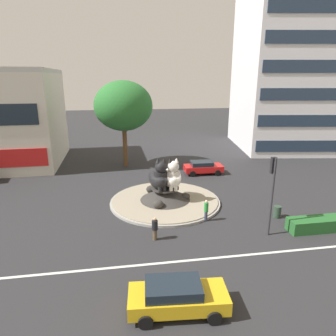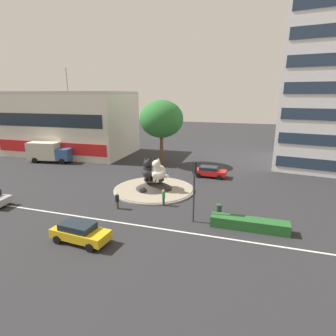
{
  "view_description": "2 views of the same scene",
  "coord_description": "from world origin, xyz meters",
  "px_view_note": "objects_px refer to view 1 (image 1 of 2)",
  "views": [
    {
      "loc": [
        -3.47,
        -22.98,
        9.99
      ],
      "look_at": [
        0.37,
        0.8,
        2.76
      ],
      "focal_mm": 31.87,
      "sensor_mm": 36.0,
      "label": 1
    },
    {
      "loc": [
        10.31,
        -27.6,
        10.62
      ],
      "look_at": [
        1.65,
        0.06,
        2.76
      ],
      "focal_mm": 29.09,
      "sensor_mm": 36.0,
      "label": 2
    }
  ],
  "objects_px": {
    "pedestrian_green_shirt": "(206,210)",
    "office_tower": "(299,56)",
    "litter_bin": "(277,212)",
    "broadleaf_tree_behind_island": "(123,106)",
    "cat_statue_black": "(159,177)",
    "sedan_on_far_lane": "(203,167)",
    "cat_statue_white": "(172,176)",
    "pedestrian_black_shirt": "(155,228)",
    "traffic_light_mast": "(273,182)",
    "hatchback_near_shophouse": "(177,296)"
  },
  "relations": [
    {
      "from": "cat_statue_black",
      "to": "sedan_on_far_lane",
      "type": "bearing_deg",
      "value": 128.65
    },
    {
      "from": "office_tower",
      "to": "pedestrian_green_shirt",
      "type": "bearing_deg",
      "value": -122.65
    },
    {
      "from": "broadleaf_tree_behind_island",
      "to": "pedestrian_black_shirt",
      "type": "distance_m",
      "value": 18.62
    },
    {
      "from": "office_tower",
      "to": "sedan_on_far_lane",
      "type": "relative_size",
      "value": 6.23
    },
    {
      "from": "cat_statue_white",
      "to": "pedestrian_black_shirt",
      "type": "bearing_deg",
      "value": -17.7
    },
    {
      "from": "traffic_light_mast",
      "to": "office_tower",
      "type": "distance_m",
      "value": 31.24
    },
    {
      "from": "pedestrian_green_shirt",
      "to": "cat_statue_white",
      "type": "bearing_deg",
      "value": -85.16
    },
    {
      "from": "broadleaf_tree_behind_island",
      "to": "pedestrian_black_shirt",
      "type": "xyz_separation_m",
      "value": [
        1.42,
        -17.49,
        -6.22
      ]
    },
    {
      "from": "pedestrian_black_shirt",
      "to": "pedestrian_green_shirt",
      "type": "relative_size",
      "value": 0.96
    },
    {
      "from": "pedestrian_green_shirt",
      "to": "hatchback_near_shophouse",
      "type": "bearing_deg",
      "value": 44.19
    },
    {
      "from": "office_tower",
      "to": "broadleaf_tree_behind_island",
      "type": "bearing_deg",
      "value": -155.71
    },
    {
      "from": "traffic_light_mast",
      "to": "litter_bin",
      "type": "relative_size",
      "value": 5.88
    },
    {
      "from": "traffic_light_mast",
      "to": "broadleaf_tree_behind_island",
      "type": "height_order",
      "value": "broadleaf_tree_behind_island"
    },
    {
      "from": "traffic_light_mast",
      "to": "office_tower",
      "type": "relative_size",
      "value": 0.2
    },
    {
      "from": "cat_statue_black",
      "to": "pedestrian_black_shirt",
      "type": "bearing_deg",
      "value": -23.05
    },
    {
      "from": "traffic_light_mast",
      "to": "pedestrian_black_shirt",
      "type": "xyz_separation_m",
      "value": [
        -7.53,
        0.45,
        -2.86
      ]
    },
    {
      "from": "office_tower",
      "to": "litter_bin",
      "type": "distance_m",
      "value": 29.72
    },
    {
      "from": "pedestrian_black_shirt",
      "to": "traffic_light_mast",
      "type": "bearing_deg",
      "value": 1.68
    },
    {
      "from": "cat_statue_white",
      "to": "hatchback_near_shophouse",
      "type": "relative_size",
      "value": 0.59
    },
    {
      "from": "broadleaf_tree_behind_island",
      "to": "litter_bin",
      "type": "relative_size",
      "value": 10.96
    },
    {
      "from": "broadleaf_tree_behind_island",
      "to": "pedestrian_black_shirt",
      "type": "bearing_deg",
      "value": -85.34
    },
    {
      "from": "litter_bin",
      "to": "broadleaf_tree_behind_island",
      "type": "bearing_deg",
      "value": 124.58
    },
    {
      "from": "cat_statue_white",
      "to": "office_tower",
      "type": "height_order",
      "value": "office_tower"
    },
    {
      "from": "office_tower",
      "to": "hatchback_near_shophouse",
      "type": "xyz_separation_m",
      "value": [
        -23.45,
        -30.9,
        -12.27
      ]
    },
    {
      "from": "cat_statue_black",
      "to": "pedestrian_black_shirt",
      "type": "height_order",
      "value": "cat_statue_black"
    },
    {
      "from": "sedan_on_far_lane",
      "to": "cat_statue_white",
      "type": "bearing_deg",
      "value": -121.04
    },
    {
      "from": "broadleaf_tree_behind_island",
      "to": "sedan_on_far_lane",
      "type": "height_order",
      "value": "broadleaf_tree_behind_island"
    },
    {
      "from": "broadleaf_tree_behind_island",
      "to": "litter_bin",
      "type": "distance_m",
      "value": 20.2
    },
    {
      "from": "pedestrian_black_shirt",
      "to": "hatchback_near_shophouse",
      "type": "bearing_deg",
      "value": -82.79
    },
    {
      "from": "office_tower",
      "to": "hatchback_near_shophouse",
      "type": "distance_m",
      "value": 40.68
    },
    {
      "from": "pedestrian_green_shirt",
      "to": "sedan_on_far_lane",
      "type": "bearing_deg",
      "value": -126.06
    },
    {
      "from": "broadleaf_tree_behind_island",
      "to": "litter_bin",
      "type": "bearing_deg",
      "value": -55.42
    },
    {
      "from": "cat_statue_white",
      "to": "office_tower",
      "type": "distance_m",
      "value": 30.56
    },
    {
      "from": "pedestrian_green_shirt",
      "to": "office_tower",
      "type": "bearing_deg",
      "value": -152.76
    },
    {
      "from": "cat_statue_white",
      "to": "pedestrian_green_shirt",
      "type": "relative_size",
      "value": 1.64
    },
    {
      "from": "office_tower",
      "to": "hatchback_near_shophouse",
      "type": "height_order",
      "value": "office_tower"
    },
    {
      "from": "broadleaf_tree_behind_island",
      "to": "hatchback_near_shophouse",
      "type": "distance_m",
      "value": 24.66
    },
    {
      "from": "cat_statue_black",
      "to": "sedan_on_far_lane",
      "type": "xyz_separation_m",
      "value": [
        5.8,
        7.32,
        -1.59
      ]
    },
    {
      "from": "pedestrian_black_shirt",
      "to": "pedestrian_green_shirt",
      "type": "xyz_separation_m",
      "value": [
        3.98,
        2.04,
        0.06
      ]
    },
    {
      "from": "cat_statue_white",
      "to": "pedestrian_black_shirt",
      "type": "distance_m",
      "value": 6.31
    },
    {
      "from": "sedan_on_far_lane",
      "to": "pedestrian_black_shirt",
      "type": "bearing_deg",
      "value": -116.06
    },
    {
      "from": "broadleaf_tree_behind_island",
      "to": "office_tower",
      "type": "bearing_deg",
      "value": 15.79
    },
    {
      "from": "litter_bin",
      "to": "office_tower",
      "type": "bearing_deg",
      "value": 57.99
    },
    {
      "from": "cat_statue_black",
      "to": "traffic_light_mast",
      "type": "distance_m",
      "value": 9.07
    },
    {
      "from": "cat_statue_white",
      "to": "broadleaf_tree_behind_island",
      "type": "bearing_deg",
      "value": -160.24
    },
    {
      "from": "traffic_light_mast",
      "to": "sedan_on_far_lane",
      "type": "distance_m",
      "value": 13.82
    },
    {
      "from": "traffic_light_mast",
      "to": "pedestrian_green_shirt",
      "type": "distance_m",
      "value": 5.16
    },
    {
      "from": "pedestrian_green_shirt",
      "to": "hatchback_near_shophouse",
      "type": "xyz_separation_m",
      "value": [
        -3.75,
        -8.35,
        -0.09
      ]
    },
    {
      "from": "sedan_on_far_lane",
      "to": "hatchback_near_shophouse",
      "type": "bearing_deg",
      "value": -107.26
    },
    {
      "from": "cat_statue_black",
      "to": "cat_statue_white",
      "type": "height_order",
      "value": "cat_statue_black"
    }
  ]
}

